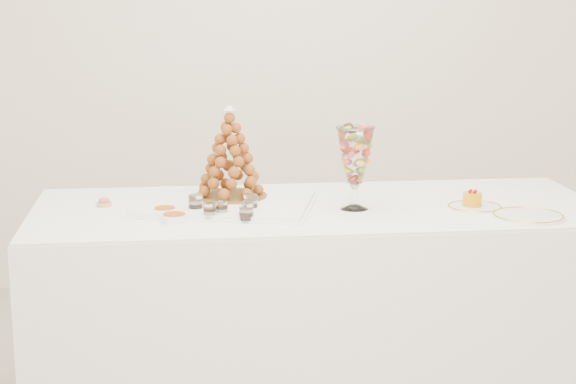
{
  "coord_description": "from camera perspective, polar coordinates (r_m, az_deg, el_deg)",
  "views": [
    {
      "loc": [
        -0.22,
        -3.28,
        1.69
      ],
      "look_at": [
        -0.03,
        0.22,
        0.92
      ],
      "focal_mm": 60.0,
      "sensor_mm": 36.0,
      "label": 1
    }
  ],
  "objects": [
    {
      "name": "spare_plate",
      "position": [
        3.66,
        14.04,
        -1.41
      ],
      "size": [
        0.27,
        0.27,
        0.01
      ],
      "primitive_type": "cylinder",
      "color": "white",
      "rests_on": "buffet_table"
    },
    {
      "name": "lace_tray",
      "position": [
        3.74,
        -3.76,
        -0.7
      ],
      "size": [
        0.73,
        0.6,
        0.02
      ],
      "primitive_type": "cube",
      "rotation": [
        0.0,
        0.0,
        -0.19
      ],
      "color": "white",
      "rests_on": "buffet_table"
    },
    {
      "name": "croquembouche",
      "position": [
        3.78,
        -3.46,
        2.33
      ],
      "size": [
        0.3,
        0.3,
        0.36
      ],
      "rotation": [
        0.0,
        0.0,
        0.31
      ],
      "color": "brown",
      "rests_on": "lace_tray"
    },
    {
      "name": "macaron_vase",
      "position": [
        3.66,
        4.0,
        2.14
      ],
      "size": [
        0.14,
        0.14,
        0.32
      ],
      "color": "white",
      "rests_on": "buffet_table"
    },
    {
      "name": "verrine_b",
      "position": [
        3.56,
        -3.96,
        -1.03
      ],
      "size": [
        0.05,
        0.05,
        0.06
      ],
      "primitive_type": "cylinder",
      "rotation": [
        0.0,
        0.0,
        0.03
      ],
      "color": "white",
      "rests_on": "buffet_table"
    },
    {
      "name": "verrine_a",
      "position": [
        3.62,
        -5.49,
        -0.73
      ],
      "size": [
        0.07,
        0.07,
        0.07
      ],
      "primitive_type": "cylinder",
      "rotation": [
        0.0,
        0.0,
        -0.28
      ],
      "color": "white",
      "rests_on": "buffet_table"
    },
    {
      "name": "cake_plate",
      "position": [
        3.76,
        11.0,
        -0.9
      ],
      "size": [
        0.21,
        0.21,
        0.01
      ],
      "primitive_type": "cylinder",
      "color": "white",
      "rests_on": "buffet_table"
    },
    {
      "name": "buffet_table",
      "position": [
        3.86,
        1.73,
        -6.93
      ],
      "size": [
        2.26,
        1.02,
        0.84
      ],
      "rotation": [
        0.0,
        0.0,
        0.06
      ],
      "color": "white",
      "rests_on": "ground"
    },
    {
      "name": "verrine_c",
      "position": [
        3.62,
        -2.23,
        -0.7
      ],
      "size": [
        0.07,
        0.07,
        0.07
      ],
      "primitive_type": "cylinder",
      "rotation": [
        0.0,
        0.0,
        -0.31
      ],
      "color": "white",
      "rests_on": "buffet_table"
    },
    {
      "name": "verrine_d",
      "position": [
        3.52,
        -4.66,
        -1.17
      ],
      "size": [
        0.06,
        0.06,
        0.06
      ],
      "primitive_type": "cylinder",
      "rotation": [
        0.0,
        0.0,
        0.25
      ],
      "color": "white",
      "rests_on": "buffet_table"
    },
    {
      "name": "ramekin_front",
      "position": [
        3.51,
        -6.75,
        -1.55
      ],
      "size": [
        0.09,
        0.09,
        0.03
      ],
      "primitive_type": "cylinder",
      "color": "white",
      "rests_on": "buffet_table"
    },
    {
      "name": "verrine_e",
      "position": [
        3.49,
        -2.49,
        -1.22
      ],
      "size": [
        0.06,
        0.06,
        0.07
      ],
      "primitive_type": "cylinder",
      "rotation": [
        0.0,
        0.0,
        -0.14
      ],
      "color": "white",
      "rests_on": "buffet_table"
    },
    {
      "name": "mousse_cake",
      "position": [
        3.76,
        10.86,
        -0.41
      ],
      "size": [
        0.07,
        0.07,
        0.06
      ],
      "color": "orange",
      "rests_on": "cake_plate"
    },
    {
      "name": "pink_tart",
      "position": [
        3.8,
        -10.84,
        -0.61
      ],
      "size": [
        0.06,
        0.06,
        0.04
      ],
      "color": "tan",
      "rests_on": "buffet_table"
    },
    {
      "name": "ramekin_back",
      "position": [
        3.62,
        -7.3,
        -1.16
      ],
      "size": [
        0.08,
        0.08,
        0.03
      ],
      "primitive_type": "cylinder",
      "color": "white",
      "rests_on": "buffet_table"
    }
  ]
}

